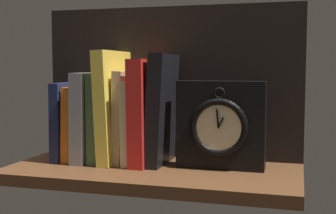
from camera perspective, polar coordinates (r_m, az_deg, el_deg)
The scene contains 12 objects.
ground_plane at distance 100.91cm, azimuth -1.95°, elevation -8.28°, with size 63.46×28.79×2.50cm, color #4C2D19.
back_panel at distance 111.51cm, azimuth 0.23°, elevation 3.10°, with size 63.46×1.20×36.50cm, color black.
book_navy_bierce at distance 112.45cm, azimuth -12.23°, elevation -1.65°, with size 2.30×14.91×18.28cm, color #192147.
book_orange_pandolfini at distance 111.25cm, azimuth -11.00°, elevation -1.95°, with size 2.51×13.67×17.29cm, color orange.
book_gray_chess at distance 109.66cm, azimuth -9.55°, elevation -1.16°, with size 3.21×16.39×20.61cm, color gray.
book_green_romantic at distance 108.42cm, azimuth -8.11°, elevation -1.32°, with size 2.19×14.07×20.17cm, color #476B44.
book_yellow_seinlanguage at distance 107.02cm, azimuth -6.74°, elevation 0.07°, with size 2.92×16.70×25.59cm, color gold.
book_tan_shortstories at distance 106.16cm, azimuth -5.31°, elevation -1.19°, with size 2.18×12.38×21.03cm, color tan.
book_cream_twain at distance 105.51cm, azimuth -4.18°, elevation -1.87°, with size 1.65×14.54×18.68cm, color beige.
book_red_requiem at distance 104.28cm, azimuth -2.71°, elevation -0.57°, with size 3.53×16.66×23.64cm, color red.
book_black_skeptic at distance 103.08cm, azimuth -0.76°, elevation -0.26°, with size 3.29×14.27×24.96cm, color black.
framed_clock at distance 98.94cm, azimuth 6.58°, elevation -2.27°, with size 18.96×5.93×18.96cm.
Camera 1 is at (30.62, -93.37, 21.73)cm, focal length 48.85 mm.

